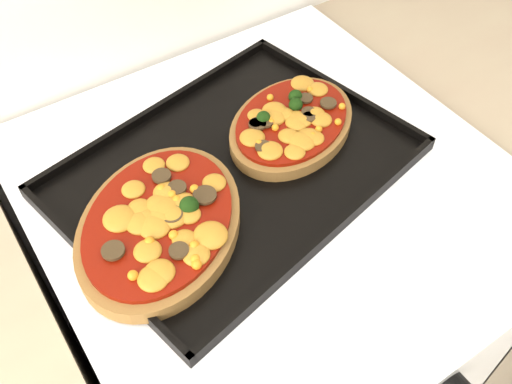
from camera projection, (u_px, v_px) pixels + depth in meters
stove at (265, 332)px, 1.10m from camera, size 0.60×0.60×0.91m
control_panel at (429, 383)px, 0.63m from camera, size 0.60×0.02×0.09m
baking_tray at (235, 167)px, 0.74m from camera, size 0.50×0.41×0.02m
pizza_left at (159, 223)px, 0.66m from camera, size 0.31×0.30×0.04m
pizza_right at (292, 123)px, 0.78m from camera, size 0.25×0.22×0.03m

